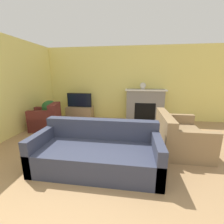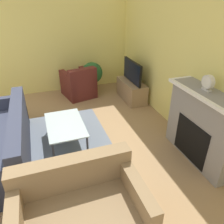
{
  "view_description": "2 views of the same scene",
  "coord_description": "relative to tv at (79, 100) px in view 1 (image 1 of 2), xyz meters",
  "views": [
    {
      "loc": [
        0.71,
        -1.25,
        1.67
      ],
      "look_at": [
        0.16,
        2.55,
        0.73
      ],
      "focal_mm": 24.0,
      "sensor_mm": 36.0,
      "label": 1
    },
    {
      "loc": [
        3.39,
        1.98,
        2.46
      ],
      "look_at": [
        0.4,
        3.04,
        0.72
      ],
      "focal_mm": 35.0,
      "sensor_mm": 36.0,
      "label": 2
    }
  ],
  "objects": [
    {
      "name": "fireplace",
      "position": [
        2.47,
        0.11,
        -0.13
      ],
      "size": [
        1.46,
        0.43,
        1.18
      ],
      "color": "gray",
      "rests_on": "ground_plane"
    },
    {
      "name": "wall_back",
      "position": [
        1.34,
        0.33,
        0.6
      ],
      "size": [
        8.17,
        0.06,
        2.7
      ],
      "color": "#EADB72",
      "rests_on": "ground_plane"
    },
    {
      "name": "coffee_table",
      "position": [
        1.32,
        -1.89,
        -0.39
      ],
      "size": [
        1.05,
        0.65,
        0.39
      ],
      "color": "#333338",
      "rests_on": "ground_plane"
    },
    {
      "name": "wall_left",
      "position": [
        -1.28,
        -1.94,
        0.6
      ],
      "size": [
        0.06,
        7.49,
        2.7
      ],
      "color": "#EADB72",
      "rests_on": "ground_plane"
    },
    {
      "name": "potted_plant",
      "position": [
        -0.74,
        -0.83,
        -0.2
      ],
      "size": [
        0.56,
        0.56,
        0.85
      ],
      "color": "beige",
      "rests_on": "ground_plane"
    },
    {
      "name": "couch_loveseat",
      "position": [
        3.12,
        -2.01,
        -0.46
      ],
      "size": [
        0.96,
        1.42,
        0.82
      ],
      "rotation": [
        0.0,
        0.0,
        1.57
      ],
      "color": "#8C704C",
      "rests_on": "ground_plane"
    },
    {
      "name": "mantel_clock",
      "position": [
        2.37,
        0.12,
        0.56
      ],
      "size": [
        0.21,
        0.07,
        0.24
      ],
      "color": "beige",
      "rests_on": "fireplace"
    },
    {
      "name": "armchair_by_window",
      "position": [
        -0.65,
        -1.23,
        -0.45
      ],
      "size": [
        0.96,
        0.88,
        0.82
      ],
      "rotation": [
        0.0,
        0.0,
        -1.35
      ],
      "color": "#5B231E",
      "rests_on": "ground_plane"
    },
    {
      "name": "couch_sectional",
      "position": [
        1.43,
        -2.98,
        -0.46
      ],
      "size": [
        2.24,
        1.0,
        0.82
      ],
      "color": "#33384C",
      "rests_on": "ground_plane"
    },
    {
      "name": "area_rug",
      "position": [
        1.32,
        -2.04,
        -0.74
      ],
      "size": [
        2.25,
        1.85,
        0.0
      ],
      "color": "slate",
      "rests_on": "ground_plane"
    },
    {
      "name": "tv",
      "position": [
        0.0,
        0.0,
        0.0
      ],
      "size": [
        0.94,
        0.06,
        0.53
      ],
      "color": "black",
      "rests_on": "tv_stand"
    },
    {
      "name": "tv_stand",
      "position": [
        0.0,
        0.0,
        -0.51
      ],
      "size": [
        1.0,
        0.44,
        0.48
      ],
      "color": "#997A56",
      "rests_on": "ground_plane"
    }
  ]
}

